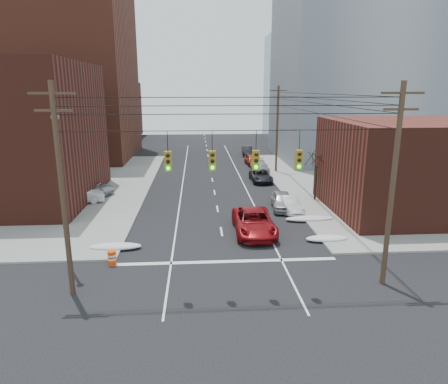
{
  "coord_description": "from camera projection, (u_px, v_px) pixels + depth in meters",
  "views": [
    {
      "loc": [
        -1.74,
        -16.75,
        10.59
      ],
      "look_at": [
        0.23,
        12.5,
        3.0
      ],
      "focal_mm": 32.0,
      "sensor_mm": 36.0,
      "label": 1
    }
  ],
  "objects": [
    {
      "name": "building_glass",
      "position": [
        317.0,
        87.0,
        85.37
      ],
      "size": [
        20.0,
        18.0,
        22.0
      ],
      "primitive_type": "cube",
      "color": "gray",
      "rests_on": "ground"
    },
    {
      "name": "lot_car_d",
      "position": [
        39.0,
        181.0,
        43.77
      ],
      "size": [
        3.87,
        2.74,
        1.22
      ],
      "primitive_type": "imported",
      "rotation": [
        0.0,
        0.0,
        1.17
      ],
      "color": "#B7B7BC",
      "rests_on": "sidewalk_nw"
    },
    {
      "name": "street_light",
      "position": [
        62.0,
        180.0,
        22.74
      ],
      "size": [
        0.44,
        0.44,
        9.32
      ],
      "color": "gray",
      "rests_on": "ground"
    },
    {
      "name": "traffic_signals",
      "position": [
        234.0,
        159.0,
        20.03
      ],
      "size": [
        17.0,
        0.42,
        2.02
      ],
      "color": "black",
      "rests_on": "ground"
    },
    {
      "name": "construction_barrel",
      "position": [
        112.0,
        258.0,
        24.65
      ],
      "size": [
        0.58,
        0.58,
        0.92
      ],
      "rotation": [
        0.0,
        0.0,
        0.11
      ],
      "color": "#E4400C",
      "rests_on": "ground"
    },
    {
      "name": "bare_tree",
      "position": [
        316.0,
        178.0,
        38.31
      ],
      "size": [
        2.09,
        2.2,
        4.93
      ],
      "color": "black",
      "rests_on": "ground"
    },
    {
      "name": "utility_pole_right",
      "position": [
        393.0,
        183.0,
        20.95
      ],
      "size": [
        2.2,
        0.28,
        11.0
      ],
      "color": "#473323",
      "rests_on": "ground"
    },
    {
      "name": "red_pickup",
      "position": [
        254.0,
        222.0,
        30.02
      ],
      "size": [
        2.95,
        6.36,
        1.76
      ],
      "primitive_type": "imported",
      "rotation": [
        0.0,
        0.0,
        -0.0
      ],
      "color": "maroon",
      "rests_on": "ground"
    },
    {
      "name": "utility_pole_far",
      "position": [
        277.0,
        128.0,
        50.89
      ],
      "size": [
        2.2,
        0.28,
        11.0
      ],
      "color": "#473323",
      "rests_on": "ground"
    },
    {
      "name": "snow_nw",
      "position": [
        116.0,
        246.0,
        27.11
      ],
      "size": [
        3.5,
        1.08,
        0.42
      ],
      "primitive_type": "ellipsoid",
      "color": "silver",
      "rests_on": "ground"
    },
    {
      "name": "parked_car_e",
      "position": [
        252.0,
        160.0,
        57.25
      ],
      "size": [
        2.08,
        4.46,
        1.48
      ],
      "primitive_type": "imported",
      "rotation": [
        0.0,
        0.0,
        0.08
      ],
      "color": "maroon",
      "rests_on": "ground"
    },
    {
      "name": "parked_car_a",
      "position": [
        282.0,
        201.0,
        36.06
      ],
      "size": [
        2.34,
        4.78,
        1.57
      ],
      "primitive_type": "imported",
      "rotation": [
        0.0,
        0.0,
        -0.11
      ],
      "color": "#ACABB0",
      "rests_on": "ground"
    },
    {
      "name": "ground",
      "position": [
        237.0,
        319.0,
        18.95
      ],
      "size": [
        160.0,
        160.0,
        0.0
      ],
      "primitive_type": "plane",
      "color": "black",
      "rests_on": "ground"
    },
    {
      "name": "lot_car_a",
      "position": [
        79.0,
        195.0,
        37.47
      ],
      "size": [
        4.77,
        2.51,
        1.5
      ],
      "primitive_type": "imported",
      "rotation": [
        0.0,
        0.0,
        1.78
      ],
      "color": "silver",
      "rests_on": "sidewalk_nw"
    },
    {
      "name": "parked_car_f",
      "position": [
        247.0,
        151.0,
        65.29
      ],
      "size": [
        1.85,
        4.63,
        1.5
      ],
      "primitive_type": "imported",
      "rotation": [
        0.0,
        0.0,
        -0.06
      ],
      "color": "black",
      "rests_on": "ground"
    },
    {
      "name": "parked_car_d",
      "position": [
        260.0,
        166.0,
        52.37
      ],
      "size": [
        2.11,
        5.12,
        1.48
      ],
      "primitive_type": "imported",
      "rotation": [
        0.0,
        0.0,
        0.01
      ],
      "color": "#A2A1A6",
      "rests_on": "ground"
    },
    {
      "name": "building_storefront",
      "position": [
        425.0,
        167.0,
        34.58
      ],
      "size": [
        16.0,
        12.0,
        8.0
      ],
      "primitive_type": "cube",
      "color": "#4F2017",
      "rests_on": "ground"
    },
    {
      "name": "lot_car_b",
      "position": [
        89.0,
        187.0,
        40.72
      ],
      "size": [
        5.75,
        4.37,
        1.45
      ],
      "primitive_type": "imported",
      "rotation": [
        0.0,
        0.0,
        1.14
      ],
      "color": "#AFAFB4",
      "rests_on": "sidewalk_nw"
    },
    {
      "name": "snow_ne",
      "position": [
        327.0,
        238.0,
        28.56
      ],
      "size": [
        3.0,
        1.08,
        0.42
      ],
      "primitive_type": "ellipsoid",
      "color": "silver",
      "rests_on": "ground"
    },
    {
      "name": "sidewalk_ne",
      "position": [
        443.0,
        181.0,
        46.77
      ],
      "size": [
        40.0,
        40.0,
        0.15
      ],
      "primitive_type": "cube",
      "color": "gray",
      "rests_on": "ground"
    },
    {
      "name": "parked_car_b",
      "position": [
        289.0,
        204.0,
        35.45
      ],
      "size": [
        1.92,
        4.33,
        1.38
      ],
      "primitive_type": "imported",
      "rotation": [
        0.0,
        0.0,
        0.11
      ],
      "color": "white",
      "rests_on": "ground"
    },
    {
      "name": "building_brick_tall",
      "position": [
        48.0,
        59.0,
        59.99
      ],
      "size": [
        24.0,
        20.0,
        30.0
      ],
      "primitive_type": "cube",
      "color": "brown",
      "rests_on": "ground"
    },
    {
      "name": "snow_east_far",
      "position": [
        309.0,
        219.0,
        32.9
      ],
      "size": [
        4.0,
        1.08,
        0.42
      ],
      "primitive_type": "ellipsoid",
      "color": "silver",
      "rests_on": "ground"
    },
    {
      "name": "parked_car_c",
      "position": [
        261.0,
        176.0,
        46.83
      ],
      "size": [
        2.37,
        4.97,
        1.37
      ],
      "primitive_type": "imported",
      "rotation": [
        0.0,
        0.0,
        0.02
      ],
      "color": "black",
      "rests_on": "ground"
    },
    {
      "name": "utility_pole_left",
      "position": [
        62.0,
        189.0,
        19.84
      ],
      "size": [
        2.2,
        0.28,
        11.0
      ],
      "color": "#473323",
      "rests_on": "ground"
    },
    {
      "name": "building_office",
      "position": [
        355.0,
        76.0,
        59.75
      ],
      "size": [
        22.0,
        20.0,
        25.0
      ],
      "primitive_type": "cube",
      "color": "gray",
      "rests_on": "ground"
    },
    {
      "name": "building_brick_far",
      "position": [
        86.0,
        111.0,
        87.23
      ],
      "size": [
        22.0,
        18.0,
        12.0
      ],
      "primitive_type": "cube",
      "color": "#4F2017",
      "rests_on": "ground"
    }
  ]
}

